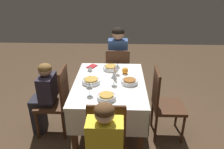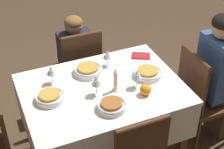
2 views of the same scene
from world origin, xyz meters
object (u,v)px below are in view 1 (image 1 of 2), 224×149
chair_south (57,99)px  bowl_west (111,68)px  chair_west (118,73)px  orange_fruit (125,71)px  person_child_dark (44,96)px  bowl_east (106,97)px  chair_north (164,101)px  bowl_south (91,81)px  candle_centerpiece (115,74)px  person_adult_denim (118,59)px  wine_glass_north (114,76)px  bowl_north (129,81)px  dining_table (109,91)px  wine_glass_east (89,86)px  napkin_red_folded (92,67)px  wine_glass_west (117,66)px  wine_glass_south (90,69)px

chair_south → bowl_west: bearing=115.7°
chair_west → orange_fruit: chair_west is taller
person_child_dark → bowl_east: bearing=62.9°
chair_north → bowl_south: chair_north is taller
chair_south → candle_centerpiece: 0.82m
bowl_west → bowl_south: 0.45m
person_adult_denim → bowl_west: person_adult_denim is taller
bowl_west → wine_glass_north: wine_glass_north is taller
candle_centerpiece → orange_fruit: size_ratio=2.24×
bowl_north → dining_table: bearing=-97.1°
chair_west → bowl_east: bearing=85.2°
dining_table → wine_glass_north: (0.06, 0.05, 0.24)m
wine_glass_east → napkin_red_folded: size_ratio=0.85×
bowl_west → wine_glass_west: 0.18m
person_adult_denim → napkin_red_folded: size_ratio=6.96×
dining_table → bowl_north: 0.28m
person_adult_denim → person_child_dark: 1.33m
wine_glass_west → orange_fruit: wine_glass_west is taller
chair_west → candle_centerpiece: (0.76, -0.02, 0.35)m
chair_west → bowl_east: chair_west is taller
person_child_dark → bowl_south: 0.68m
person_child_dark → orange_fruit: person_child_dark is taller
chair_south → person_child_dark: (-0.00, -0.16, 0.04)m
wine_glass_west → candle_centerpiece: bearing=-9.1°
chair_south → chair_north: bearing=89.4°
chair_north → wine_glass_north: bearing=98.5°
candle_centerpiece → napkin_red_folded: (-0.37, -0.33, -0.07)m
dining_table → chair_south: 0.70m
person_child_dark → wine_glass_south: (-0.10, 0.59, 0.33)m
wine_glass_west → bowl_east: bearing=-9.4°
wine_glass_west → bowl_north: (0.26, 0.15, -0.08)m
bowl_west → wine_glass_east: 0.71m
wine_glass_west → candle_centerpiece: (0.16, -0.02, -0.04)m
chair_north → person_child_dark: bearing=89.5°
person_child_dark → bowl_north: (0.07, 1.08, 0.26)m
person_adult_denim → bowl_east: 1.37m
wine_glass_south → bowl_north: (0.17, 0.48, -0.07)m
wine_glass_west → wine_glass_east: (0.54, -0.28, 0.00)m
wine_glass_east → person_child_dark: bearing=-118.7°
chair_south → candle_centerpiece: bearing=92.5°
dining_table → candle_centerpiece: candle_centerpiece is taller
bowl_north → bowl_east: bearing=-35.2°
bowl_west → wine_glass_south: bearing=-47.8°
wine_glass_east → candle_centerpiece: bearing=146.2°
chair_west → chair_north: bearing=126.2°
chair_north → orange_fruit: (-0.22, -0.49, 0.32)m
napkin_red_folded → person_child_dark: bearing=-54.9°
chair_south → wine_glass_north: 0.84m
chair_west → chair_south: bearing=45.9°
wine_glass_south → wine_glass_north: (0.21, 0.30, 0.02)m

